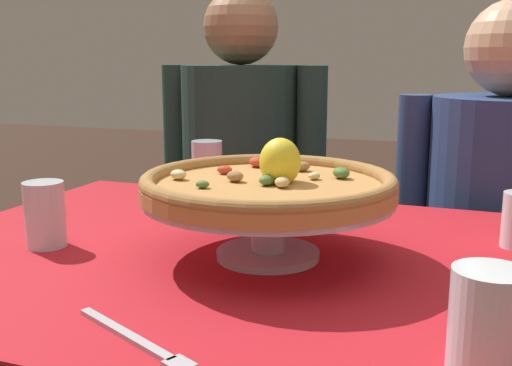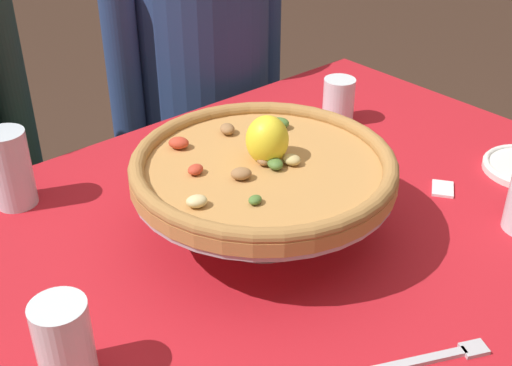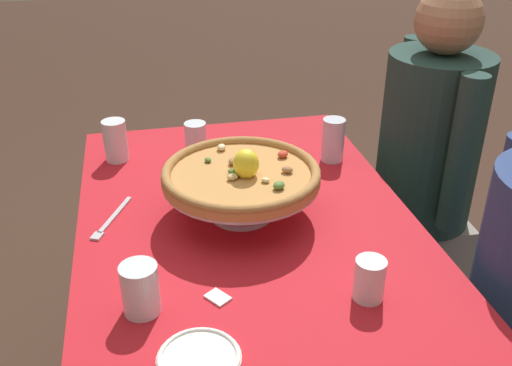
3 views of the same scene
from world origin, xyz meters
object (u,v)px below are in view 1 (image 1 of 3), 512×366
at_px(dinner_fork, 138,341).
at_px(diner_right, 497,256).
at_px(water_glass_back_left, 207,175).
at_px(sugar_packet, 480,311).
at_px(water_glass_side_left, 45,219).
at_px(water_glass_front_right, 487,329).
at_px(pizza_stand, 268,212).
at_px(pizza, 269,183).
at_px(diner_left, 242,221).

xyz_separation_m(dinner_fork, diner_right, (0.40, 0.99, -0.16)).
height_order(water_glass_back_left, sugar_packet, water_glass_back_left).
distance_m(water_glass_side_left, sugar_packet, 0.69).
bearing_deg(water_glass_front_right, sugar_packet, 91.80).
relative_size(water_glass_back_left, diner_right, 0.11).
bearing_deg(water_glass_front_right, pizza_stand, 140.57).
height_order(water_glass_side_left, diner_right, diner_right).
bearing_deg(water_glass_side_left, water_glass_back_left, 74.65).
xyz_separation_m(water_glass_back_left, diner_right, (0.62, 0.32, -0.22)).
bearing_deg(dinner_fork, pizza, 83.55).
relative_size(water_glass_front_right, diner_right, 0.09).
height_order(pizza_stand, pizza, pizza).
distance_m(sugar_packet, diner_left, 1.03).
height_order(pizza_stand, water_glass_side_left, water_glass_side_left).
distance_m(water_glass_side_left, dinner_fork, 0.42).
relative_size(pizza_stand, water_glass_front_right, 3.60).
bearing_deg(sugar_packet, diner_right, 86.61).
height_order(pizza, diner_left, diner_left).
height_order(water_glass_back_left, diner_left, diner_left).
height_order(pizza, water_glass_front_right, pizza).
bearing_deg(water_glass_back_left, pizza, -51.99).
distance_m(pizza_stand, diner_left, 0.79).
height_order(water_glass_side_left, dinner_fork, water_glass_side_left).
distance_m(water_glass_front_right, diner_left, 1.16).
distance_m(water_glass_back_left, diner_right, 0.73).
xyz_separation_m(sugar_packet, diner_right, (0.05, 0.77, -0.16)).
xyz_separation_m(pizza_stand, pizza, (0.00, 0.00, 0.05)).
height_order(dinner_fork, diner_left, diner_left).
relative_size(water_glass_back_left, dinner_fork, 0.68).
distance_m(pizza_stand, water_glass_front_right, 0.42).
xyz_separation_m(pizza_stand, diner_right, (0.36, 0.65, -0.24)).
bearing_deg(pizza, water_glass_back_left, 128.01).
relative_size(pizza, water_glass_back_left, 2.99).
xyz_separation_m(water_glass_back_left, diner_left, (-0.06, 0.36, -0.20)).
distance_m(water_glass_side_left, water_glass_back_left, 0.42).
height_order(pizza, water_glass_back_left, pizza).
bearing_deg(diner_left, water_glass_back_left, -80.39).
bearing_deg(sugar_packet, dinner_fork, -148.12).
bearing_deg(dinner_fork, sugar_packet, 31.88).
bearing_deg(diner_right, sugar_packet, -93.39).
relative_size(water_glass_back_left, sugar_packet, 2.66).
distance_m(dinner_fork, diner_right, 1.08).
distance_m(pizza_stand, dinner_fork, 0.34).
bearing_deg(pizza, diner_left, 114.86).
bearing_deg(pizza_stand, diner_right, 60.99).
xyz_separation_m(pizza, diner_right, (0.36, 0.65, -0.28)).
xyz_separation_m(pizza_stand, diner_left, (-0.32, 0.69, -0.22)).
distance_m(pizza, water_glass_side_left, 0.38).
bearing_deg(pizza_stand, pizza, 55.94).
bearing_deg(diner_left, diner_right, -2.85).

